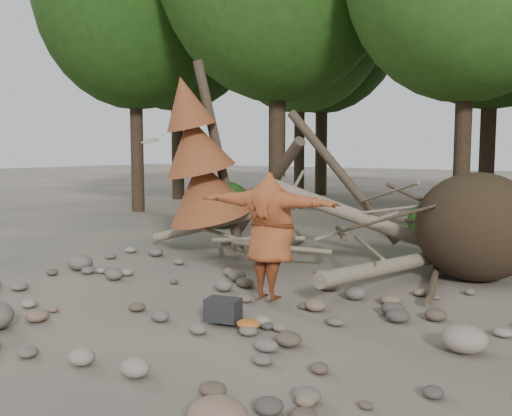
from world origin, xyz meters
The scene contains 11 objects.
ground centered at (0.00, 0.00, 0.00)m, with size 120.00×120.00×0.00m, color #514C44.
deadfall_pile centered at (2.02, 4.24, 0.95)m, with size 8.55×5.24×3.30m.
dead_conifer centered at (-3.12, 3.37, 2.11)m, with size 2.06×2.16×4.35m.
bush_left centered at (-5.50, 7.20, 0.72)m, with size 1.80×1.80×1.44m, color #224A13.
bush_mid centered at (0.80, 7.80, 0.56)m, with size 1.40×1.40×1.12m, color #2D5D1B.
frisbee_thrower centered at (0.38, 0.90, 1.06)m, with size 3.69×0.79×2.50m.
backpack centered at (0.44, -0.36, 0.15)m, with size 0.46×0.31×0.31m, color black.
cloth_green centered at (0.18, 0.00, 0.08)m, with size 0.45×0.38×0.17m, color #255E26.
cloth_orange centered at (0.91, -0.43, 0.06)m, with size 0.33×0.27×0.12m, color #AF561E.
boulder_mid_right centered at (3.43, 0.41, 0.16)m, with size 0.55×0.49×0.33m, color gray.
boulder_mid_left centered at (-4.05, 0.80, 0.16)m, with size 0.52×0.47×0.31m, color #675F57.
Camera 1 is at (5.12, -6.33, 2.39)m, focal length 40.00 mm.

